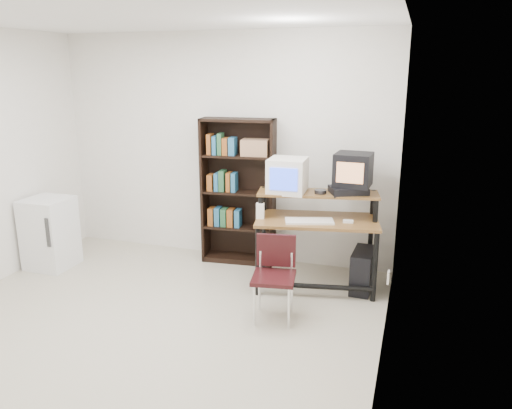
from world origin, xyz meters
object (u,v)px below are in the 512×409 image
(bookshelf, at_px, (239,189))
(pc_tower, at_px, (363,270))
(computer_desk, at_px, (317,223))
(mini_fridge, at_px, (50,233))
(crt_monitor, at_px, (287,176))
(school_chair, at_px, (275,269))
(crt_tv, at_px, (353,170))

(bookshelf, bearing_deg, pc_tower, -20.34)
(computer_desk, relative_size, mini_fridge, 1.63)
(bookshelf, bearing_deg, crt_monitor, -36.95)
(computer_desk, bearing_deg, pc_tower, -3.38)
(bookshelf, xyz_separation_m, mini_fridge, (-1.97, -0.85, -0.46))
(crt_monitor, bearing_deg, school_chair, -85.17)
(school_chair, bearing_deg, computer_desk, 64.50)
(school_chair, xyz_separation_m, bookshelf, (-0.78, 1.21, 0.40))
(crt_tv, height_order, bookshelf, bookshelf)
(crt_monitor, bearing_deg, pc_tower, -0.49)
(crt_tv, distance_m, mini_fridge, 3.43)
(crt_monitor, bearing_deg, computer_desk, -8.71)
(crt_monitor, xyz_separation_m, school_chair, (0.10, -0.80, -0.69))
(computer_desk, relative_size, bookshelf, 0.78)
(pc_tower, xyz_separation_m, mini_fridge, (-3.44, -0.46, 0.19))
(computer_desk, distance_m, mini_fridge, 3.01)
(computer_desk, height_order, pc_tower, computer_desk)
(crt_monitor, relative_size, crt_tv, 1.06)
(pc_tower, height_order, school_chair, school_chair)
(crt_tv, xyz_separation_m, school_chair, (-0.54, -0.95, -0.76))
(pc_tower, relative_size, school_chair, 0.60)
(crt_tv, xyz_separation_m, mini_fridge, (-3.28, -0.59, -0.82))
(crt_monitor, height_order, bookshelf, bookshelf)
(pc_tower, bearing_deg, school_chair, -128.24)
(crt_tv, distance_m, pc_tower, 1.03)
(school_chair, relative_size, mini_fridge, 0.94)
(school_chair, bearing_deg, bookshelf, 113.71)
(computer_desk, xyz_separation_m, crt_monitor, (-0.32, 0.04, 0.46))
(crt_tv, bearing_deg, computer_desk, -144.92)
(crt_tv, relative_size, bookshelf, 0.22)
(bookshelf, height_order, mini_fridge, bookshelf)
(crt_tv, relative_size, pc_tower, 0.82)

